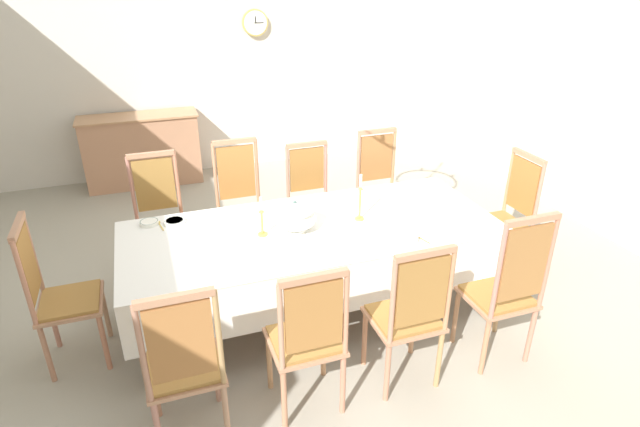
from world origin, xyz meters
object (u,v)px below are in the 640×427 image
chair_north_b (241,203)px  chair_south_a (184,364)px  chair_south_b (308,337)px  spoon_secondary (159,223)px  chair_head_east (507,214)px  soup_tureen (295,216)px  bowl_near_left (405,238)px  candlestick_west (262,221)px  chair_north_a (160,216)px  chair_head_west (57,293)px  mounted_clock (255,23)px  chair_south_d (506,288)px  dining_table (312,235)px  bowl_near_right (174,221)px  sideboard (143,150)px  candlestick_east (360,202)px  bowl_far_left (149,222)px  chair_south_c (409,313)px  spoon_primary (417,236)px  chair_north_c (311,197)px  chair_north_d (380,185)px

chair_north_b → chair_south_a: bearing=69.9°
chair_south_b → spoon_secondary: (-0.74, 1.44, 0.21)m
chair_head_east → soup_tureen: 2.00m
chair_south_b → bowl_near_left: 1.11m
chair_north_b → candlestick_west: bearing=88.5°
chair_north_a → chair_head_west: 1.24m
bowl_near_left → mounted_clock: mounted_clock is taller
bowl_near_left → candlestick_west: bearing=155.7°
chair_south_d → bowl_near_left: size_ratio=6.15×
dining_table → chair_north_a: (-1.10, 0.99, -0.11)m
bowl_near_right → chair_north_b: bearing=42.5°
chair_head_east → sideboard: (-3.01, 3.33, -0.13)m
chair_south_a → candlestick_east: (1.49, 0.99, 0.35)m
chair_head_west → candlestick_east: size_ratio=2.94×
bowl_far_left → chair_south_a: bearing=-86.6°
chair_south_c → bowl_near_left: chair_south_c is taller
chair_south_a → bowl_near_left: chair_south_a is taller
chair_head_west → spoon_primary: chair_head_west is taller
chair_south_b → chair_north_c: (0.69, 1.98, -0.00)m
bowl_far_left → sideboard: (0.01, 2.86, -0.33)m
sideboard → chair_south_d: bearing=117.3°
candlestick_west → spoon_primary: size_ratio=1.78×
chair_south_c → chair_head_east: bearing=33.2°
soup_tureen → spoon_secondary: (-0.97, 0.45, -0.11)m
chair_north_a → spoon_primary: 2.28m
chair_north_a → candlestick_west: bearing=125.3°
bowl_near_left → spoon_secondary: size_ratio=1.10×
spoon_primary → chair_south_b: bearing=-164.1°
chair_north_a → chair_south_d: 2.93m
chair_south_b → bowl_far_left: bearing=119.3°
chair_north_c → chair_north_d: chair_north_d is taller
chair_north_a → bowl_near_right: 0.62m
chair_head_east → candlestick_east: bearing=90.0°
chair_north_a → chair_south_b: chair_north_a is taller
chair_head_east → chair_north_d: bearing=38.1°
bowl_near_left → dining_table: bearing=142.7°
sideboard → mounted_clock: size_ratio=4.32×
chair_south_d → candlestick_east: chair_south_d is taller
chair_north_a → candlestick_east: bearing=146.3°
chair_north_c → candlestick_west: 1.26m
chair_south_a → spoon_secondary: size_ratio=6.35×
chair_south_b → chair_head_west: 1.77m
chair_south_b → chair_head_east: bearing=24.2°
candlestick_east → mounted_clock: size_ratio=1.15×
chair_south_c → chair_north_d: (0.74, 1.99, 0.01)m
chair_north_b → chair_head_west: (-1.47, -1.00, -0.02)m
bowl_near_left → spoon_secondary: bowl_near_left is taller
chair_south_c → chair_south_b: bearing=179.9°
chair_south_b → chair_north_b: chair_north_b is taller
chair_north_a → spoon_secondary: (-0.02, -0.55, 0.19)m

